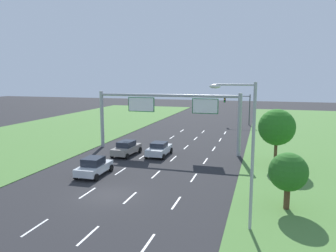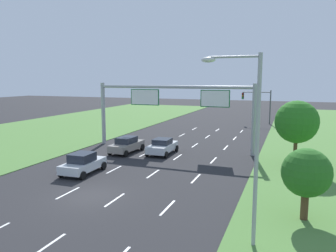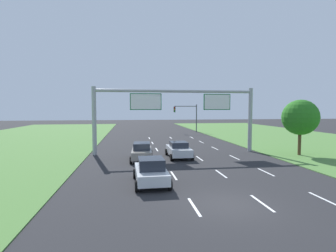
{
  "view_description": "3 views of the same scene",
  "coord_description": "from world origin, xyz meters",
  "px_view_note": "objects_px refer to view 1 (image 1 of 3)",
  "views": [
    {
      "loc": [
        10.84,
        -21.21,
        8.81
      ],
      "look_at": [
        0.98,
        12.55,
        3.45
      ],
      "focal_mm": 35.0,
      "sensor_mm": 36.0,
      "label": 1
    },
    {
      "loc": [
        11.66,
        -16.99,
        7.41
      ],
      "look_at": [
        0.1,
        13.74,
        2.69
      ],
      "focal_mm": 35.0,
      "sensor_mm": 36.0,
      "label": 2
    },
    {
      "loc": [
        -4.78,
        -12.08,
        4.74
      ],
      "look_at": [
        -0.5,
        17.47,
        2.77
      ],
      "focal_mm": 28.0,
      "sensor_mm": 36.0,
      "label": 3
    }
  ],
  "objects_px": {
    "car_mid_lane": "(159,149)",
    "street_lamp": "(246,144)",
    "sign_gantry": "(168,110)",
    "traffic_light_mast": "(239,104)",
    "car_lead_silver": "(94,166)",
    "car_near_red": "(126,148)",
    "roadside_tree_near": "(288,172)",
    "roadside_tree_mid": "(277,127)"
  },
  "relations": [
    {
      "from": "car_mid_lane",
      "to": "street_lamp",
      "type": "distance_m",
      "value": 19.03
    },
    {
      "from": "sign_gantry",
      "to": "traffic_light_mast",
      "type": "distance_m",
      "value": 24.98
    },
    {
      "from": "street_lamp",
      "to": "car_lead_silver",
      "type": "bearing_deg",
      "value": 152.76
    },
    {
      "from": "car_lead_silver",
      "to": "sign_gantry",
      "type": "height_order",
      "value": "sign_gantry"
    },
    {
      "from": "car_lead_silver",
      "to": "street_lamp",
      "type": "distance_m",
      "value": 15.79
    },
    {
      "from": "car_near_red",
      "to": "sign_gantry",
      "type": "distance_m",
      "value": 6.5
    },
    {
      "from": "car_mid_lane",
      "to": "roadside_tree_near",
      "type": "bearing_deg",
      "value": -43.35
    },
    {
      "from": "car_mid_lane",
      "to": "roadside_tree_near",
      "type": "relative_size",
      "value": 1.09
    },
    {
      "from": "roadside_tree_near",
      "to": "car_lead_silver",
      "type": "bearing_deg",
      "value": 168.57
    },
    {
      "from": "car_near_red",
      "to": "street_lamp",
      "type": "bearing_deg",
      "value": -43.85
    },
    {
      "from": "car_lead_silver",
      "to": "traffic_light_mast",
      "type": "height_order",
      "value": "traffic_light_mast"
    },
    {
      "from": "traffic_light_mast",
      "to": "roadside_tree_near",
      "type": "relative_size",
      "value": 1.44
    },
    {
      "from": "car_lead_silver",
      "to": "roadside_tree_near",
      "type": "bearing_deg",
      "value": -12.63
    },
    {
      "from": "car_lead_silver",
      "to": "sign_gantry",
      "type": "distance_m",
      "value": 12.36
    },
    {
      "from": "car_near_red",
      "to": "sign_gantry",
      "type": "bearing_deg",
      "value": 43.49
    },
    {
      "from": "traffic_light_mast",
      "to": "roadside_tree_mid",
      "type": "xyz_separation_m",
      "value": [
        5.64,
        -27.32,
        0.0
      ]
    },
    {
      "from": "street_lamp",
      "to": "sign_gantry",
      "type": "bearing_deg",
      "value": 118.72
    },
    {
      "from": "roadside_tree_near",
      "to": "roadside_tree_mid",
      "type": "distance_m",
      "value": 11.22
    },
    {
      "from": "car_mid_lane",
      "to": "car_lead_silver",
      "type": "bearing_deg",
      "value": -112.05
    },
    {
      "from": "car_lead_silver",
      "to": "roadside_tree_near",
      "type": "distance_m",
      "value": 16.53
    },
    {
      "from": "car_mid_lane",
      "to": "sign_gantry",
      "type": "distance_m",
      "value": 4.84
    },
    {
      "from": "street_lamp",
      "to": "roadside_tree_mid",
      "type": "relative_size",
      "value": 1.5
    },
    {
      "from": "car_lead_silver",
      "to": "sign_gantry",
      "type": "relative_size",
      "value": 0.24
    },
    {
      "from": "street_lamp",
      "to": "roadside_tree_near",
      "type": "xyz_separation_m",
      "value": [
        2.59,
        3.7,
        -2.5
      ]
    },
    {
      "from": "car_mid_lane",
      "to": "roadside_tree_near",
      "type": "xyz_separation_m",
      "value": [
        12.73,
        -11.81,
        1.8
      ]
    },
    {
      "from": "car_near_red",
      "to": "sign_gantry",
      "type": "relative_size",
      "value": 0.26
    },
    {
      "from": "sign_gantry",
      "to": "roadside_tree_near",
      "type": "xyz_separation_m",
      "value": [
        12.48,
        -14.35,
        -2.31
      ]
    },
    {
      "from": "traffic_light_mast",
      "to": "roadside_tree_mid",
      "type": "height_order",
      "value": "roadside_tree_mid"
    },
    {
      "from": "car_lead_silver",
      "to": "roadside_tree_near",
      "type": "xyz_separation_m",
      "value": [
        16.11,
        -3.26,
        1.77
      ]
    },
    {
      "from": "roadside_tree_mid",
      "to": "car_near_red",
      "type": "bearing_deg",
      "value": -179.77
    },
    {
      "from": "car_mid_lane",
      "to": "roadside_tree_mid",
      "type": "xyz_separation_m",
      "value": [
        12.33,
        -0.68,
        3.1
      ]
    },
    {
      "from": "street_lamp",
      "to": "roadside_tree_near",
      "type": "bearing_deg",
      "value": 54.97
    },
    {
      "from": "sign_gantry",
      "to": "street_lamp",
      "type": "xyz_separation_m",
      "value": [
        9.89,
        -18.05,
        0.19
      ]
    },
    {
      "from": "roadside_tree_near",
      "to": "sign_gantry",
      "type": "bearing_deg",
      "value": 131.03
    },
    {
      "from": "sign_gantry",
      "to": "street_lamp",
      "type": "bearing_deg",
      "value": -61.28
    },
    {
      "from": "car_near_red",
      "to": "car_mid_lane",
      "type": "xyz_separation_m",
      "value": [
        3.61,
        0.74,
        -0.04
      ]
    },
    {
      "from": "car_lead_silver",
      "to": "car_near_red",
      "type": "bearing_deg",
      "value": 90.49
    },
    {
      "from": "car_lead_silver",
      "to": "roadside_tree_near",
      "type": "height_order",
      "value": "roadside_tree_near"
    },
    {
      "from": "car_lead_silver",
      "to": "roadside_tree_mid",
      "type": "distance_m",
      "value": 17.84
    },
    {
      "from": "car_lead_silver",
      "to": "street_lamp",
      "type": "xyz_separation_m",
      "value": [
        13.52,
        -6.96,
        4.27
      ]
    },
    {
      "from": "car_lead_silver",
      "to": "car_mid_lane",
      "type": "relative_size",
      "value": 0.97
    },
    {
      "from": "car_near_red",
      "to": "roadside_tree_near",
      "type": "relative_size",
      "value": 1.17
    }
  ]
}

